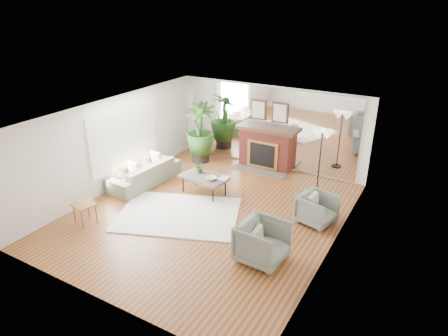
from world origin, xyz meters
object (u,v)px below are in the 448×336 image
Objects in this scene: coffee_table at (204,178)px; armchair_front at (262,242)px; side_table at (84,207)px; sofa at (144,173)px; fireplace at (265,147)px; potted_ficus at (200,131)px; floor_lamp at (322,139)px; armchair_back at (317,209)px.

coffee_table is 3.21m from armchair_front.
sofa is at bearing 95.29° from side_table.
fireplace reaches higher than potted_ficus.
fireplace reaches higher than sofa.
sofa is 1.25× the size of floor_lamp.
fireplace is at bearing 59.05° from armchair_back.
armchair_front is at bearing -36.19° from coffee_table.
floor_lamp is at bearing 45.91° from side_table.
armchair_back is 1.46× the size of side_table.
floor_lamp is (0.01, 3.52, 1.09)m from armchair_front.
side_table reaches higher than coffee_table.
armchair_back is at bearing -10.85° from armchair_front.
fireplace is 2.24m from floor_lamp.
sofa is 1.16× the size of potted_ficus.
sofa is (-2.45, -2.75, -0.34)m from fireplace.
side_table is at bearing 133.93° from armchair_back.
fireplace is 2.10m from potted_ficus.
armchair_back is (3.08, 0.04, -0.10)m from coffee_table.
potted_ficus is 3.95m from floor_lamp.
armchair_back is 0.45× the size of floor_lamp.
side_table is 0.31× the size of floor_lamp.
fireplace is at bearing 66.27° from side_table.
potted_ficus is at bearing -164.54° from fireplace.
armchair_front is 1.70× the size of side_table.
floor_lamp is at bearing -22.37° from fireplace.
side_table is (-1.56, -2.67, -0.03)m from coffee_table.
coffee_table is 1.81m from sofa.
armchair_front is 0.52× the size of floor_lamp.
sofa is at bearing 73.68° from armchair_front.
sofa is 2.35m from potted_ficus.
floor_lamp is at bearing 30.64° from armchair_back.
armchair_front is 5.45m from potted_ficus.
coffee_table is at bearing -105.62° from fireplace.
fireplace is 3.39m from armchair_back.
floor_lamp reaches higher than armchair_back.
armchair_front is (1.92, -4.31, -0.24)m from fireplace.
sofa is 2.35m from side_table.
potted_ficus is at bearing 125.35° from coffee_table.
armchair_back reaches higher than sofa.
fireplace is at bearing 27.33° from armchair_front.
sofa is 2.39× the size of armchair_front.
side_table is at bearing 103.92° from armchair_front.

